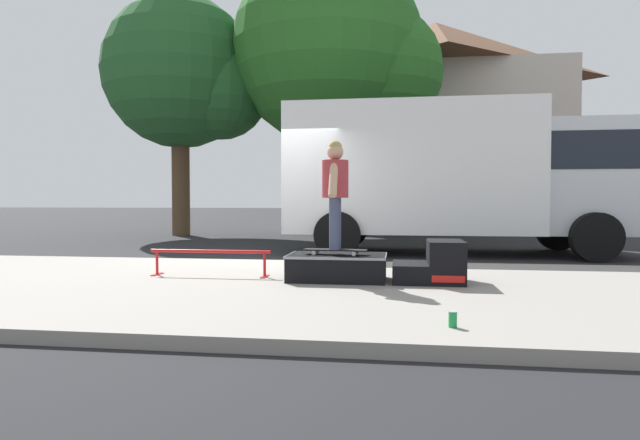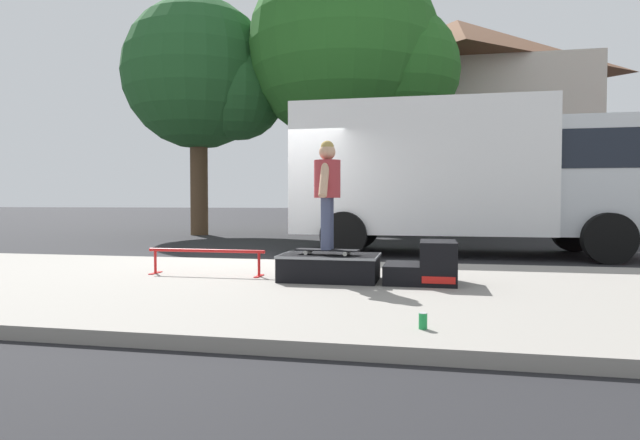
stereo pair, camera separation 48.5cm
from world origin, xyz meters
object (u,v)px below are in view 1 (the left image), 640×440
at_px(skate_box, 337,266).
at_px(skateboard, 335,250).
at_px(street_tree_neighbour, 188,77).
at_px(kicker_ramp, 434,265).
at_px(grind_rail, 210,256).
at_px(skater_kid, 335,186).
at_px(soda_can, 453,319).
at_px(box_truck, 457,172).
at_px(street_tree_main, 339,55).

height_order(skate_box, skateboard, skateboard).
bearing_deg(street_tree_neighbour, kicker_ramp, -54.13).
bearing_deg(grind_rail, kicker_ramp, -2.76).
relative_size(kicker_ramp, grind_rail, 0.52).
distance_m(kicker_ramp, skater_kid, 1.54).
bearing_deg(grind_rail, street_tree_neighbour, 113.31).
xyz_separation_m(soda_can, box_truck, (0.80, 7.16, 1.52)).
distance_m(soda_can, street_tree_neighbour, 14.70).
height_order(kicker_ramp, street_tree_neighbour, street_tree_neighbour).
distance_m(kicker_ramp, street_tree_neighbour, 12.81).
bearing_deg(skate_box, grind_rail, 175.34).
relative_size(skate_box, grind_rail, 0.74).
relative_size(grind_rail, soda_can, 12.95).
xyz_separation_m(grind_rail, soda_can, (2.86, -2.48, -0.20)).
relative_size(skateboard, skater_kid, 0.60).
relative_size(box_truck, street_tree_neighbour, 0.92).
bearing_deg(skate_box, skater_kid, -111.28).
height_order(skater_kid, soda_can, skater_kid).
bearing_deg(street_tree_main, skateboard, -84.04).
xyz_separation_m(skate_box, street_tree_main, (-1.06, 9.89, 5.30)).
bearing_deg(street_tree_neighbour, skater_kid, -59.24).
xyz_separation_m(grind_rail, street_tree_main, (0.64, 9.75, 5.21)).
relative_size(skate_box, street_tree_neighbour, 0.16).
distance_m(skateboard, skater_kid, 0.80).
bearing_deg(soda_can, box_truck, 83.59).
height_order(skateboard, street_tree_neighbour, street_tree_neighbour).
xyz_separation_m(skater_kid, box_truck, (1.99, 4.87, 0.41)).
bearing_deg(skate_box, soda_can, -63.54).
relative_size(skater_kid, street_tree_neighbour, 0.18).
height_order(soda_can, box_truck, box_truck).
bearing_deg(box_truck, kicker_ramp, -99.25).
bearing_deg(skater_kid, grind_rail, 173.51).
distance_m(skate_box, grind_rail, 1.71).
bearing_deg(street_tree_main, kicker_ramp, -77.23).
height_order(soda_can, street_tree_main, street_tree_main).
xyz_separation_m(skate_box, grind_rail, (-1.70, 0.14, 0.09)).
relative_size(skater_kid, soda_can, 10.59).
height_order(skateboard, skater_kid, skater_kid).
bearing_deg(soda_can, skate_box, 116.46).
distance_m(skate_box, kicker_ramp, 1.19).
bearing_deg(skater_kid, street_tree_neighbour, 120.76).
distance_m(skater_kid, soda_can, 2.81).
height_order(skate_box, kicker_ramp, kicker_ramp).
relative_size(soda_can, box_truck, 0.02).
bearing_deg(soda_can, street_tree_neighbour, 120.13).
distance_m(box_truck, street_tree_main, 7.08).
bearing_deg(grind_rail, skate_box, -4.66).
height_order(kicker_ramp, grind_rail, kicker_ramp).
distance_m(skater_kid, street_tree_main, 10.88).
bearing_deg(soda_can, grind_rail, 139.11).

